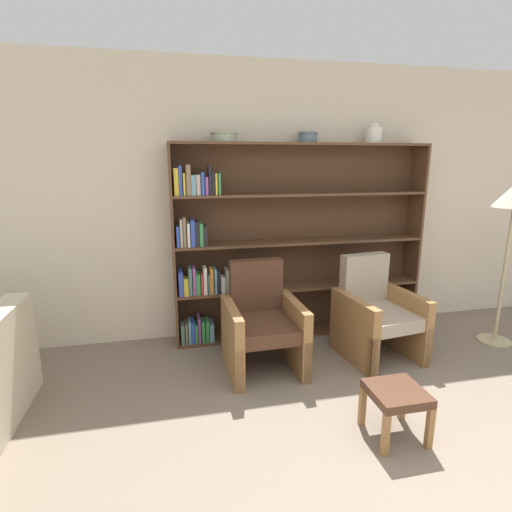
# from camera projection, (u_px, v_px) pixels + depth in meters

# --- Properties ---
(wall_back) EXTENTS (12.00, 0.06, 2.75)m
(wall_back) POSITION_uv_depth(u_px,v_px,m) (302.00, 202.00, 4.19)
(wall_back) COLOR beige
(wall_back) RESTS_ON ground
(bookshelf) EXTENTS (2.59, 0.30, 1.97)m
(bookshelf) POSITION_uv_depth(u_px,v_px,m) (280.00, 245.00, 4.07)
(bookshelf) COLOR brown
(bookshelf) RESTS_ON ground
(bowl_terracotta) EXTENTS (0.26, 0.26, 0.09)m
(bowl_terracotta) POSITION_uv_depth(u_px,v_px,m) (224.00, 136.00, 3.69)
(bowl_terracotta) COLOR gray
(bowl_terracotta) RESTS_ON bookshelf
(bowl_cream) EXTENTS (0.20, 0.20, 0.10)m
(bowl_cream) POSITION_uv_depth(u_px,v_px,m) (308.00, 137.00, 3.85)
(bowl_cream) COLOR slate
(bowl_cream) RESTS_ON bookshelf
(vase_tall) EXTENTS (0.16, 0.16, 0.19)m
(vase_tall) POSITION_uv_depth(u_px,v_px,m) (374.00, 135.00, 3.99)
(vase_tall) COLOR silver
(vase_tall) RESTS_ON bookshelf
(armchair_leather) EXTENTS (0.66, 0.70, 0.93)m
(armchair_leather) POSITION_uv_depth(u_px,v_px,m) (262.00, 324.00, 3.51)
(armchair_leather) COLOR olive
(armchair_leather) RESTS_ON ground
(armchair_cushioned) EXTENTS (0.73, 0.76, 0.93)m
(armchair_cushioned) POSITION_uv_depth(u_px,v_px,m) (376.00, 314.00, 3.74)
(armchair_cushioned) COLOR olive
(armchair_cushioned) RESTS_ON ground
(footstool) EXTENTS (0.35, 0.35, 0.35)m
(footstool) POSITION_uv_depth(u_px,v_px,m) (396.00, 398.00, 2.62)
(footstool) COLOR olive
(footstool) RESTS_ON ground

